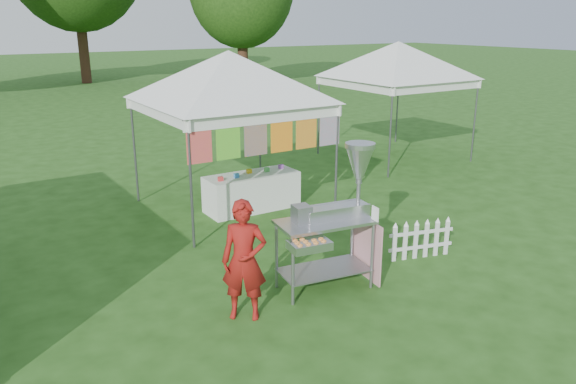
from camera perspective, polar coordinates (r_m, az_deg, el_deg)
ground at (r=8.25m, az=5.55°, el=-8.31°), size 120.00×120.00×0.00m
canopy_main at (r=10.44m, az=-6.07°, el=14.06°), size 4.24×4.24×3.45m
canopy_right at (r=14.84m, az=11.18°, el=14.76°), size 4.24×4.24×3.45m
donut_cart at (r=7.50m, az=5.25°, el=-1.40°), size 1.52×0.94×1.97m
vendor at (r=6.82m, az=-4.47°, el=-6.96°), size 0.66×0.62×1.51m
picket_fence at (r=8.88m, az=13.35°, el=-4.81°), size 1.05×0.31×0.56m
display_table at (r=10.84m, az=-3.69°, el=0.03°), size 1.80×0.70×0.70m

